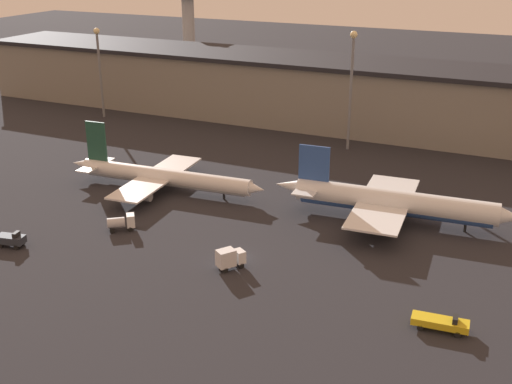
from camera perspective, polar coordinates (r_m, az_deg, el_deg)
The scene contains 11 objects.
ground at distance 108.10m, azimuth -1.42°, elevation -5.86°, with size 600.00×600.00×0.00m, color #26262B.
terminal_building at distance 180.63m, azimuth 10.54°, elevation 8.31°, with size 252.24×25.70×18.66m.
airplane_0 at distance 136.76m, azimuth -8.33°, elevation 1.36°, with size 45.53×29.10×13.46m.
airplane_1 at distance 122.71m, azimuth 11.97°, elevation -0.89°, with size 46.25×28.91×13.21m.
service_vehicle_0 at distance 119.62m, azimuth -11.86°, elevation -2.65°, with size 5.11×4.56×3.01m.
service_vehicle_1 at distance 103.90m, azimuth -2.36°, elevation -5.89°, with size 4.31×4.99×3.50m.
service_vehicle_2 at distance 119.08m, azimuth -20.94°, elevation -3.96°, with size 5.21×3.14×2.84m.
service_vehicle_3 at distance 92.49m, azimuth 16.09°, elevation -11.09°, with size 7.83×3.03×2.53m.
lamp_post_0 at distance 195.48m, azimuth -13.76°, elevation 11.20°, with size 1.80×1.80×26.11m.
lamp_post_1 at distance 160.39m, azimuth 8.48°, elevation 10.05°, with size 1.80×1.80×29.43m.
control_tower at distance 241.77m, azimuth -6.03°, elevation 14.81°, with size 9.00×9.00×36.92m.
Camera 1 is at (42.39, -86.01, 49.89)m, focal length 45.00 mm.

